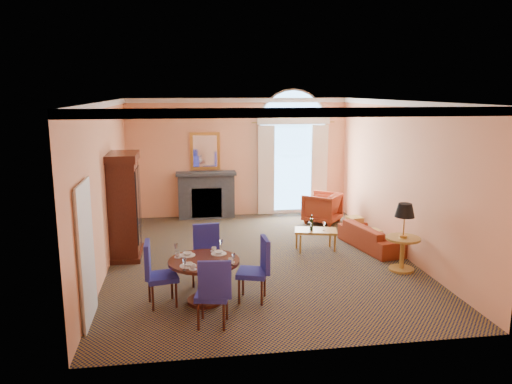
{
  "coord_description": "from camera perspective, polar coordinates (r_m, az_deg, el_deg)",
  "views": [
    {
      "loc": [
        -1.53,
        -9.67,
        3.41
      ],
      "look_at": [
        0.0,
        0.5,
        1.3
      ],
      "focal_mm": 35.0,
      "sensor_mm": 36.0,
      "label": 1
    }
  ],
  "objects": [
    {
      "name": "dining_chair_west",
      "position": [
        8.19,
        -11.46,
        -8.68
      ],
      "size": [
        0.56,
        0.56,
        1.06
      ],
      "rotation": [
        0.0,
        0.0,
        -1.37
      ],
      "color": "navy",
      "rests_on": "ground"
    },
    {
      "name": "dining_table",
      "position": [
        8.2,
        -5.94,
        -8.94
      ],
      "size": [
        1.16,
        1.16,
        0.93
      ],
      "color": "#32130B",
      "rests_on": "ground"
    },
    {
      "name": "room_envelope",
      "position": [
        10.49,
        -0.27,
        6.67
      ],
      "size": [
        6.04,
        7.52,
        3.45
      ],
      "color": "#FFAA79",
      "rests_on": "ground"
    },
    {
      "name": "side_table",
      "position": [
        9.89,
        16.52,
        -4.11
      ],
      "size": [
        0.66,
        0.66,
        1.29
      ],
      "color": "#AD7D33",
      "rests_on": "ground"
    },
    {
      "name": "dining_chair_east",
      "position": [
        8.23,
        0.28,
        -8.34
      ],
      "size": [
        0.59,
        0.59,
        1.06
      ],
      "rotation": [
        0.0,
        0.0,
        1.27
      ],
      "color": "navy",
      "rests_on": "ground"
    },
    {
      "name": "armchair",
      "position": [
        13.13,
        7.56,
        -1.8
      ],
      "size": [
        1.2,
        1.19,
        0.78
      ],
      "primitive_type": "imported",
      "rotation": [
        0.0,
        0.0,
        4.04
      ],
      "color": "#94341B",
      "rests_on": "ground"
    },
    {
      "name": "sofa",
      "position": [
        11.26,
        13.11,
        -4.96
      ],
      "size": [
        1.06,
        1.89,
        0.52
      ],
      "primitive_type": "imported",
      "rotation": [
        0.0,
        0.0,
        1.78
      ],
      "color": "#94341B",
      "rests_on": "ground"
    },
    {
      "name": "armoire",
      "position": [
        10.59,
        -14.79,
        -1.71
      ],
      "size": [
        0.62,
        1.1,
        2.17
      ],
      "color": "#32130B",
      "rests_on": "ground"
    },
    {
      "name": "dining_chair_north",
      "position": [
        9.0,
        -5.71,
        -6.63
      ],
      "size": [
        0.61,
        0.61,
        1.06
      ],
      "rotation": [
        0.0,
        0.0,
        2.79
      ],
      "color": "navy",
      "rests_on": "ground"
    },
    {
      "name": "dining_chair_south",
      "position": [
        7.32,
        -4.87,
        -10.97
      ],
      "size": [
        0.56,
        0.56,
        1.06
      ],
      "rotation": [
        0.0,
        0.0,
        -0.21
      ],
      "color": "navy",
      "rests_on": "ground"
    },
    {
      "name": "coffee_table",
      "position": [
        10.85,
        6.82,
        -4.48
      ],
      "size": [
        0.99,
        0.69,
        0.79
      ],
      "rotation": [
        0.0,
        0.0,
        -0.24
      ],
      "color": "#AD7D33",
      "rests_on": "ground"
    },
    {
      "name": "ground",
      "position": [
        10.37,
        0.42,
        -7.61
      ],
      "size": [
        7.5,
        7.5,
        0.0
      ],
      "primitive_type": "plane",
      "color": "black",
      "rests_on": "ground"
    }
  ]
}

